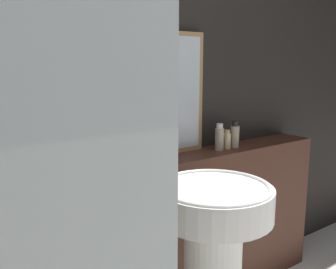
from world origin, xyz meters
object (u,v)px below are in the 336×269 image
pedestal_sink (213,255)px  towel_stack (38,172)px  mirror (141,96)px  conditioner_bottle (227,140)px  shampoo_bottle (219,138)px  lotion_bottle (235,135)px

pedestal_sink → towel_stack: 0.84m
mirror → towel_stack: bearing=-170.6°
pedestal_sink → mirror: size_ratio=1.11×
pedestal_sink → towel_stack: size_ratio=4.53×
conditioner_bottle → shampoo_bottle: bearing=180.0°
shampoo_bottle → conditioner_bottle: shampoo_bottle is taller
pedestal_sink → shampoo_bottle: bearing=44.4°
pedestal_sink → lotion_bottle: 0.84m
pedestal_sink → conditioner_bottle: size_ratio=8.10×
shampoo_bottle → conditioner_bottle: bearing=-0.0°
lotion_bottle → conditioner_bottle: bearing=180.0°
pedestal_sink → conditioner_bottle: 0.79m
mirror → shampoo_bottle: size_ratio=5.26×
mirror → conditioner_bottle: 0.62m
mirror → towel_stack: 0.65m
mirror → towel_stack: mirror is taller
conditioner_bottle → towel_stack: bearing=180.0°
mirror → towel_stack: size_ratio=4.10×
shampoo_bottle → lotion_bottle: 0.13m
shampoo_bottle → lotion_bottle: (0.13, -0.00, 0.00)m
shampoo_bottle → conditioner_bottle: 0.07m
towel_stack → lotion_bottle: 1.19m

